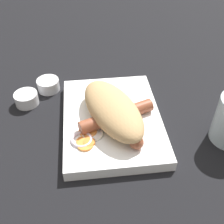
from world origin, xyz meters
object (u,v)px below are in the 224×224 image
condiment_cup_near (48,85)px  condiment_cup_far (27,99)px  food_tray (112,120)px  bread_roll (113,109)px  sausage (117,116)px

condiment_cup_near → condiment_cup_far: bearing=135.5°
food_tray → condiment_cup_near: size_ratio=5.07×
bread_roll → condiment_cup_far: (0.10, 0.18, -0.04)m
bread_roll → condiment_cup_far: 0.21m
condiment_cup_near → condiment_cup_far: (-0.05, 0.05, 0.00)m
sausage → condiment_cup_far: 0.22m
bread_roll → condiment_cup_near: size_ratio=4.04×
sausage → condiment_cup_far: sausage is taller
food_tray → condiment_cup_near: (0.14, 0.14, 0.00)m
bread_roll → sausage: size_ratio=1.22×
sausage → condiment_cup_near: (0.15, 0.15, -0.02)m
sausage → condiment_cup_near: size_ratio=3.30×
bread_roll → sausage: 0.02m
bread_roll → sausage: bread_roll is taller
condiment_cup_near → condiment_cup_far: size_ratio=1.00×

